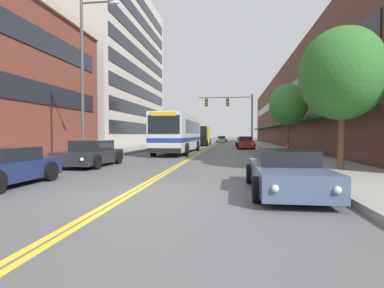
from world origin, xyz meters
TOP-DOWN VIEW (x-y plane):
  - ground_plane at (0.00, 37.00)m, footprint 240.00×240.00m
  - sidewalk_left at (-7.35, 37.00)m, footprint 3.70×106.00m
  - sidewalk_right at (7.35, 37.00)m, footprint 3.70×106.00m
  - centre_line at (0.00, 37.00)m, footprint 0.34×106.00m
  - office_tower_left at (-15.43, 32.17)m, footprint 12.08×25.15m
  - storefront_row_right at (13.43, 37.00)m, footprint 9.10×68.00m
  - city_bus at (-1.82, 18.21)m, footprint 2.83×12.29m
  - car_charcoal_parked_left_near at (-4.42, 6.50)m, footprint 2.15×4.46m
  - car_navy_parked_left_mid at (-4.41, 0.39)m, footprint 1.99×4.14m
  - car_dark_grey_parked_left_far at (-4.26, 32.29)m, footprint 2.10×4.24m
  - car_slate_blue_parked_right_foreground at (4.31, 0.65)m, footprint 2.03×4.82m
  - car_red_parked_right_mid at (4.39, 26.47)m, footprint 1.98×4.17m
  - car_silver_parked_right_far at (4.38, 33.60)m, footprint 2.05×4.52m
  - car_beige_moving_lead at (0.76, 53.34)m, footprint 2.04×4.47m
  - box_truck at (-1.87, 36.81)m, footprint 2.75×7.92m
  - traffic_signal_mast at (2.99, 28.08)m, footprint 6.49×0.38m
  - street_lamp_left_near at (-5.03, 7.35)m, footprint 2.19×0.28m
  - street_tree_right_near at (7.33, 5.06)m, footprint 3.48×3.48m
  - street_tree_right_mid at (6.98, 15.02)m, footprint 2.82×2.82m
  - fire_hydrant at (5.95, 9.23)m, footprint 0.35×0.27m

SIDE VIEW (x-z plane):
  - ground_plane at x=0.00m, z-range 0.00..0.00m
  - centre_line at x=0.00m, z-range 0.00..0.01m
  - sidewalk_left at x=-7.35m, z-range 0.00..0.18m
  - sidewalk_right at x=7.35m, z-range 0.00..0.18m
  - car_slate_blue_parked_right_foreground at x=4.31m, z-range -0.03..1.16m
  - car_navy_parked_left_mid at x=-4.41m, z-range -0.03..1.19m
  - car_silver_parked_right_far at x=4.38m, z-range -0.04..1.21m
  - car_beige_moving_lead at x=0.76m, z-range -0.05..1.26m
  - car_charcoal_parked_left_near at x=-4.42m, z-range -0.04..1.28m
  - car_dark_grey_parked_left_far at x=-4.26m, z-range -0.03..1.28m
  - fire_hydrant at x=5.95m, z-range 0.17..1.12m
  - car_red_parked_right_mid at x=4.39m, z-range -0.05..1.36m
  - box_truck at x=-1.87m, z-range 0.09..2.99m
  - city_bus at x=-1.82m, z-range 0.21..3.47m
  - street_tree_right_mid at x=6.98m, z-range 1.23..6.47m
  - street_tree_right_near at x=7.33m, z-range 1.19..7.08m
  - traffic_signal_mast at x=2.99m, z-range 1.39..7.82m
  - street_lamp_left_near at x=-5.03m, z-range 0.76..9.65m
  - storefront_row_right at x=13.43m, z-range -0.01..10.67m
  - office_tower_left at x=-15.43m, z-range 0.00..22.04m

